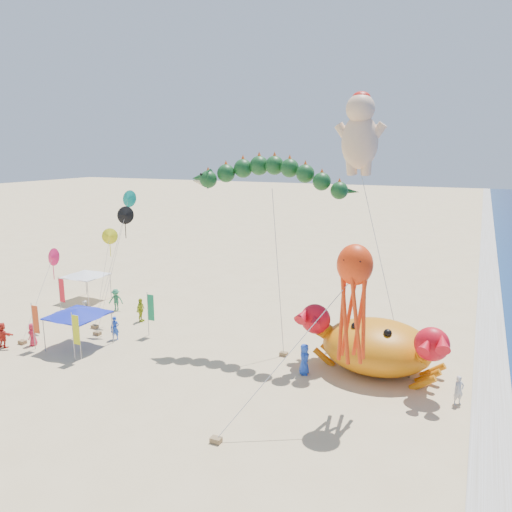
{
  "coord_description": "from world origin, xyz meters",
  "views": [
    {
      "loc": [
        10.54,
        -25.79,
        13.06
      ],
      "look_at": [
        -2.0,
        2.0,
        6.5
      ],
      "focal_mm": 35.0,
      "sensor_mm": 36.0,
      "label": 1
    }
  ],
  "objects_px": {
    "dragon_kite": "(270,181)",
    "cherub_kite": "(360,132)",
    "canopy_blue": "(78,312)",
    "canopy_white": "(86,273)",
    "crab_inflatable": "(377,345)",
    "octopus_kite": "(353,294)"
  },
  "relations": [
    {
      "from": "cherub_kite",
      "to": "canopy_white",
      "type": "distance_m",
      "value": 26.15
    },
    {
      "from": "crab_inflatable",
      "to": "canopy_white",
      "type": "relative_size",
      "value": 2.6
    },
    {
      "from": "octopus_kite",
      "to": "canopy_white",
      "type": "relative_size",
      "value": 2.56
    },
    {
      "from": "dragon_kite",
      "to": "cherub_kite",
      "type": "distance_m",
      "value": 6.67
    },
    {
      "from": "octopus_kite",
      "to": "dragon_kite",
      "type": "bearing_deg",
      "value": 137.77
    },
    {
      "from": "cherub_kite",
      "to": "octopus_kite",
      "type": "height_order",
      "value": "cherub_kite"
    },
    {
      "from": "cherub_kite",
      "to": "octopus_kite",
      "type": "relative_size",
      "value": 1.92
    },
    {
      "from": "dragon_kite",
      "to": "canopy_blue",
      "type": "xyz_separation_m",
      "value": [
        -11.49,
        -5.52,
        -8.65
      ]
    },
    {
      "from": "crab_inflatable",
      "to": "cherub_kite",
      "type": "relative_size",
      "value": 0.53
    },
    {
      "from": "octopus_kite",
      "to": "canopy_white",
      "type": "xyz_separation_m",
      "value": [
        -25.62,
        9.3,
        -3.75
      ]
    },
    {
      "from": "crab_inflatable",
      "to": "canopy_blue",
      "type": "xyz_separation_m",
      "value": [
        -18.9,
        -4.37,
        0.74
      ]
    },
    {
      "from": "crab_inflatable",
      "to": "cherub_kite",
      "type": "height_order",
      "value": "cherub_kite"
    },
    {
      "from": "crab_inflatable",
      "to": "octopus_kite",
      "type": "height_order",
      "value": "octopus_kite"
    },
    {
      "from": "dragon_kite",
      "to": "canopy_blue",
      "type": "relative_size",
      "value": 3.39
    },
    {
      "from": "cherub_kite",
      "to": "canopy_white",
      "type": "height_order",
      "value": "cherub_kite"
    },
    {
      "from": "dragon_kite",
      "to": "cherub_kite",
      "type": "bearing_deg",
      "value": 35.23
    },
    {
      "from": "cherub_kite",
      "to": "canopy_white",
      "type": "bearing_deg",
      "value": -178.66
    },
    {
      "from": "crab_inflatable",
      "to": "canopy_white",
      "type": "xyz_separation_m",
      "value": [
        -25.96,
        4.03,
        0.74
      ]
    },
    {
      "from": "canopy_blue",
      "to": "canopy_white",
      "type": "distance_m",
      "value": 10.96
    },
    {
      "from": "crab_inflatable",
      "to": "dragon_kite",
      "type": "xyz_separation_m",
      "value": [
        -7.42,
        1.15,
        9.39
      ]
    },
    {
      "from": "canopy_blue",
      "to": "canopy_white",
      "type": "height_order",
      "value": "same"
    },
    {
      "from": "canopy_blue",
      "to": "cherub_kite",
      "type": "bearing_deg",
      "value": 28.7
    }
  ]
}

